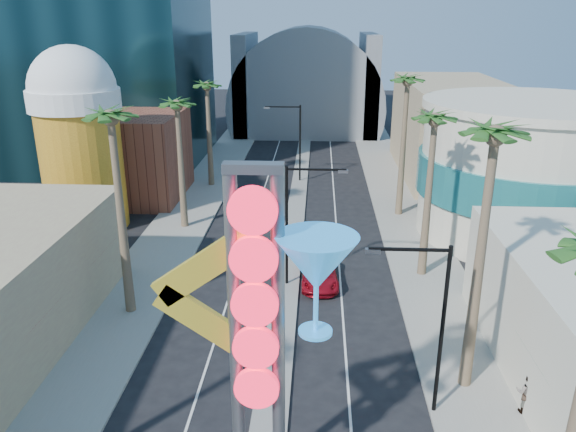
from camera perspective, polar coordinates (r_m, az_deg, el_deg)
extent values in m
cube|color=gray|center=(51.79, -9.72, 0.92)|extent=(5.00, 100.00, 0.15)
cube|color=gray|center=(51.10, 11.55, 0.54)|extent=(5.00, 100.00, 0.15)
cube|color=gray|center=(53.40, 0.98, 1.79)|extent=(1.60, 84.00, 0.15)
cube|color=brown|center=(55.26, -15.91, 5.88)|extent=(10.00, 10.00, 8.00)
cube|color=tan|center=(63.43, 16.14, 8.52)|extent=(10.00, 20.00, 10.00)
cylinder|color=#AB6516|center=(48.15, -20.12, 4.66)|extent=(6.40, 6.40, 10.00)
cylinder|color=white|center=(47.14, -20.90, 11.00)|extent=(7.00, 7.00, 1.60)
sphere|color=white|center=(47.04, -21.02, 11.95)|extent=(6.60, 6.60, 6.60)
cylinder|color=beige|center=(47.13, 23.09, 3.96)|extent=(16.00, 16.00, 10.00)
cylinder|color=teal|center=(47.13, 23.09, 3.96)|extent=(16.60, 16.60, 3.00)
cylinder|color=beige|center=(46.11, 23.98, 10.30)|extent=(16.60, 16.60, 0.60)
cylinder|color=slate|center=(85.70, 1.90, 11.37)|extent=(22.00, 16.00, 22.00)
cube|color=slate|center=(85.98, -4.25, 13.37)|extent=(2.00, 16.00, 14.00)
cube|color=slate|center=(85.58, 8.12, 13.20)|extent=(2.00, 16.00, 14.00)
cylinder|color=slate|center=(18.89, -5.34, -12.64)|extent=(0.44, 0.44, 12.00)
cylinder|color=slate|center=(18.75, -1.00, -12.82)|extent=(0.44, 0.44, 12.00)
cube|color=slate|center=(16.40, -3.57, 4.91)|extent=(1.80, 0.50, 0.30)
cylinder|color=#F71635|center=(16.43, -3.62, 0.54)|extent=(1.50, 0.25, 1.50)
cylinder|color=#F71635|center=(17.00, -3.51, -4.39)|extent=(1.50, 0.25, 1.50)
cylinder|color=#F71635|center=(17.69, -3.40, -8.98)|extent=(1.50, 0.25, 1.50)
cylinder|color=#F71635|center=(18.49, -3.30, -13.19)|extent=(1.50, 0.25, 1.50)
cylinder|color=#F71635|center=(19.38, -3.21, -17.04)|extent=(1.50, 0.25, 1.50)
cube|color=yellow|center=(17.75, -8.51, -5.10)|extent=(3.47, 0.25, 2.80)
cube|color=yellow|center=(18.67, -8.19, -10.67)|extent=(3.47, 0.25, 2.80)
cone|color=#2791E2|center=(17.32, 2.92, -4.82)|extent=(2.60, 2.60, 1.80)
cylinder|color=#2791E2|center=(18.04, 2.83, -9.44)|extent=(0.16, 0.16, 1.60)
cylinder|color=#2791E2|center=(18.45, 2.79, -11.61)|extent=(1.10, 1.10, 0.12)
cylinder|color=black|center=(35.14, -0.13, -1.20)|extent=(0.18, 0.18, 8.00)
cube|color=black|center=(33.91, 2.91, 4.74)|extent=(3.60, 0.12, 0.12)
cube|color=slate|center=(33.97, 5.62, 4.53)|extent=(0.60, 0.25, 0.18)
cylinder|color=black|center=(58.16, 1.23, 7.31)|extent=(0.18, 0.18, 8.00)
cube|color=black|center=(57.54, -0.56, 11.03)|extent=(3.60, 0.12, 0.12)
cube|color=slate|center=(57.68, -2.18, 10.94)|extent=(0.60, 0.25, 0.18)
cylinder|color=black|center=(24.85, 15.35, -11.46)|extent=(0.18, 0.18, 8.00)
cube|color=black|center=(22.84, 12.23, -3.35)|extent=(3.24, 0.12, 0.12)
cube|color=slate|center=(22.69, 8.61, -3.54)|extent=(0.60, 0.25, 0.18)
cylinder|color=brown|center=(32.60, -16.55, -0.49)|extent=(0.40, 0.40, 11.50)
sphere|color=#27501A|center=(31.16, -17.59, 9.48)|extent=(2.40, 2.40, 2.40)
cylinder|color=brown|center=(45.61, -10.80, 4.73)|extent=(0.40, 0.40, 10.00)
sphere|color=#27501A|center=(44.60, -11.22, 10.94)|extent=(2.40, 2.40, 2.40)
cylinder|color=brown|center=(57.01, -8.00, 7.89)|extent=(0.40, 0.40, 10.00)
sphere|color=#27501A|center=(56.20, -8.24, 12.88)|extent=(2.40, 2.40, 2.40)
cylinder|color=brown|center=(26.09, 18.76, -5.31)|extent=(0.40, 0.40, 12.00)
sphere|color=#27501A|center=(24.27, 20.32, 7.65)|extent=(2.40, 2.40, 2.40)
cylinder|color=brown|center=(37.24, 14.02, 1.46)|extent=(0.40, 0.40, 10.50)
sphere|color=#27501A|center=(35.99, 14.71, 9.42)|extent=(2.40, 2.40, 2.40)
cylinder|color=brown|center=(48.51, 11.58, 6.49)|extent=(0.40, 0.40, 11.50)
sphere|color=#27501A|center=(47.56, 12.07, 13.24)|extent=(2.40, 2.40, 2.40)
imported|color=#A00C19|center=(36.70, 3.20, -5.89)|extent=(2.52, 5.12, 1.40)
imported|color=gray|center=(27.53, 23.12, -16.23)|extent=(1.19, 1.10, 1.96)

